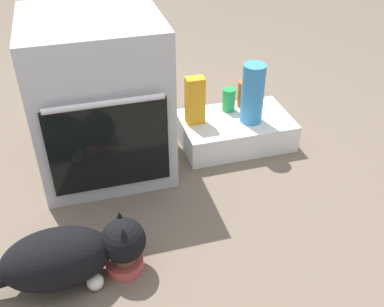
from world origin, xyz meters
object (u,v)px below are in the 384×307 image
(oven, at_px, (99,96))
(pantry_cabinet, at_px, (235,130))
(cat, at_px, (68,256))
(food_bowl, at_px, (125,262))
(water_bottle, at_px, (253,94))
(juice_carton, at_px, (195,101))
(sauce_jar, at_px, (245,94))
(soda_can, at_px, (229,100))

(oven, height_order, pantry_cabinet, oven)
(cat, bearing_deg, pantry_cabinet, 36.63)
(oven, bearing_deg, food_bowl, -91.91)
(oven, bearing_deg, water_bottle, -3.43)
(pantry_cabinet, xyz_separation_m, cat, (-0.87, -0.69, 0.05))
(water_bottle, relative_size, juice_carton, 1.25)
(oven, xyz_separation_m, sauce_jar, (0.75, 0.11, -0.15))
(water_bottle, height_order, soda_can, water_bottle)
(oven, distance_m, pantry_cabinet, 0.72)
(water_bottle, bearing_deg, pantry_cabinet, 148.43)
(oven, xyz_separation_m, food_bowl, (-0.02, -0.69, -0.33))
(soda_can, bearing_deg, juice_carton, -161.31)
(pantry_cabinet, xyz_separation_m, juice_carton, (-0.21, 0.02, 0.19))
(soda_can, bearing_deg, food_bowl, -131.14)
(cat, bearing_deg, food_bowl, 0.00)
(water_bottle, bearing_deg, juice_carton, 166.94)
(oven, bearing_deg, sauce_jar, 8.17)
(pantry_cabinet, xyz_separation_m, sauce_jar, (0.09, 0.11, 0.14))
(pantry_cabinet, xyz_separation_m, soda_can, (-0.01, 0.09, 0.13))
(pantry_cabinet, relative_size, sauce_jar, 3.97)
(cat, relative_size, sauce_jar, 5.63)
(oven, height_order, juice_carton, oven)
(food_bowl, bearing_deg, pantry_cabinet, 44.87)
(sauce_jar, bearing_deg, soda_can, -168.49)
(juice_carton, bearing_deg, soda_can, 18.69)
(cat, distance_m, sauce_jar, 1.25)
(oven, relative_size, soda_can, 6.01)
(soda_can, xyz_separation_m, juice_carton, (-0.20, -0.07, 0.06))
(cat, bearing_deg, water_bottle, 33.15)
(food_bowl, height_order, cat, cat)
(oven, xyz_separation_m, cat, (-0.21, -0.69, -0.24))
(pantry_cabinet, height_order, food_bowl, pantry_cabinet)
(food_bowl, bearing_deg, soda_can, 48.86)
(food_bowl, xyz_separation_m, sauce_jar, (0.77, 0.79, 0.18))
(food_bowl, xyz_separation_m, soda_can, (0.68, 0.77, 0.17))
(oven, height_order, food_bowl, oven)
(water_bottle, bearing_deg, cat, -145.28)
(sauce_jar, height_order, juice_carton, juice_carton)
(juice_carton, bearing_deg, water_bottle, -13.06)
(pantry_cabinet, bearing_deg, sauce_jar, 51.37)
(food_bowl, bearing_deg, cat, -178.43)
(oven, height_order, water_bottle, oven)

